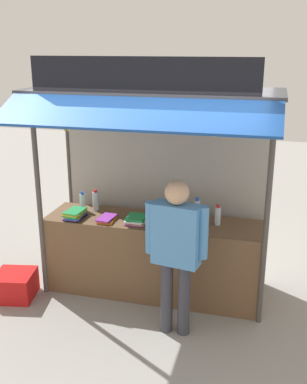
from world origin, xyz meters
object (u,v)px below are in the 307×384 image
Objects in this scene: water_bottle_left at (184,205)px; water_bottle_front_left at (197,209)px; water_bottle_back_right at (218,216)px; banana_bunch_inner_right at (215,129)px; banana_bunch_rightmost at (67,124)px; magazine_stack_front_right at (137,220)px; banana_bunch_inner_left at (88,123)px; plastic_crate at (15,285)px; water_bottle_far_right at (96,201)px; vendor_person at (176,245)px; banana_bunch_leftmost at (162,125)px; water_bottle_center at (83,202)px; magazine_stack_right at (75,214)px; magazine_stack_mid_right at (107,219)px.

water_bottle_left is 1.09× the size of water_bottle_front_left.
banana_bunch_inner_right is at bearing -91.35° from water_bottle_back_right.
water_bottle_back_right is at bearing -24.66° from water_bottle_left.
banana_bunch_rightmost reaches higher than water_bottle_left.
water_bottle_back_right is at bearing 10.97° from magazine_stack_front_right.
banana_bunch_inner_left is (-0.43, -0.31, 1.15)m from magazine_stack_front_right.
banana_bunch_rightmost is 0.65× the size of plastic_crate.
banana_bunch_inner_right reaches higher than water_bottle_far_right.
vendor_person reaches higher than water_bottle_left.
water_bottle_left is at bearing 81.05° from banana_bunch_leftmost.
water_bottle_center is 0.92× the size of water_bottle_far_right.
water_bottle_back_right is 0.87× the size of banana_bunch_inner_right.
banana_bunch_leftmost reaches higher than water_bottle_left.
banana_bunch_rightmost is (-1.32, -0.60, 1.05)m from water_bottle_front_left.
banana_bunch_inner_right is 0.16× the size of vendor_person.
banana_bunch_inner_right is at bearing -17.47° from water_bottle_center.
magazine_stack_front_right is at bearing -15.99° from water_bottle_center.
magazine_stack_front_right is (0.62, -0.29, -0.08)m from water_bottle_far_right.
water_bottle_back_right is at bearing -1.41° from water_bottle_center.
water_bottle_back_right is 0.88× the size of magazine_stack_front_right.
water_bottle_back_right is (0.43, -0.20, -0.02)m from water_bottle_left.
banana_bunch_leftmost is (1.13, -0.27, 1.16)m from magazine_stack_right.
water_bottle_back_right is 2.57m from plastic_crate.
banana_bunch_leftmost is 0.53m from banana_bunch_inner_right.
water_bottle_back_right is 0.92× the size of water_bottle_front_left.
banana_bunch_leftmost is at bearing 3.72° from plastic_crate.
water_bottle_front_left is 0.73m from magazine_stack_front_right.
banana_bunch_inner_left is (-0.91, -0.68, 1.06)m from water_bottle_left.
magazine_stack_mid_right is 0.18× the size of vendor_person.
water_bottle_front_left is at bearing 3.24° from water_bottle_center.
water_bottle_left is (1.25, 0.16, 0.02)m from water_bottle_center.
magazine_stack_front_right is 0.16× the size of vendor_person.
water_bottle_left is 0.17× the size of vendor_person.
water_bottle_front_left is 0.86× the size of magazine_stack_mid_right.
water_bottle_front_left is (1.27, 0.01, -0.00)m from water_bottle_far_right.
water_bottle_front_left is at bearing 13.30° from magazine_stack_right.
vendor_person reaches higher than water_bottle_back_right.
magazine_stack_mid_right is (-0.35, -0.02, -0.02)m from magazine_stack_front_right.
water_bottle_center is 0.85× the size of water_bottle_left.
banana_bunch_inner_left is (0.34, -0.52, 1.08)m from water_bottle_center.
water_bottle_far_right is at bearing 85.54° from banana_bunch_rightmost.
banana_bunch_inner_left is (-0.80, 0.00, -0.02)m from banana_bunch_leftmost.
water_bottle_left is 0.62m from magazine_stack_front_right.
water_bottle_center is at bearing 44.79° from plastic_crate.
vendor_person is (-0.30, -0.32, -1.12)m from banana_bunch_inner_right.
banana_bunch_leftmost reaches higher than plastic_crate.
magazine_stack_right is at bearing -172.78° from water_bottle_back_right.
vendor_person is (0.60, -0.62, 0.03)m from magazine_stack_front_right.
water_bottle_front_left is at bearing -23.95° from water_bottle_left.
magazine_stack_right reaches higher than plastic_crate.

